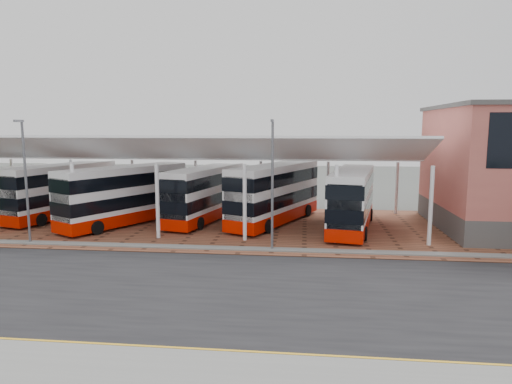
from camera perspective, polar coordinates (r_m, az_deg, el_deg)
ground at (r=22.89m, az=-4.27°, el=-11.34°), size 140.00×140.00×0.00m
road at (r=21.97m, az=-4.75°, el=-12.17°), size 120.00×14.00×0.02m
forecourt at (r=35.11m, az=2.82°, el=-4.37°), size 72.00×16.00×0.06m
sidewalk at (r=14.90m, az=-11.05°, el=-22.46°), size 120.00×4.00×0.14m
north_kerb at (r=28.72m, az=-2.01°, el=-7.12°), size 120.00×0.80×0.14m
yellow_line_near at (r=16.60m, az=-8.90°, el=-19.19°), size 120.00×0.12×0.01m
yellow_line_far at (r=16.86m, az=-8.62°, el=-18.74°), size 120.00×0.12×0.01m
canopy at (r=36.59m, az=-9.69°, el=5.15°), size 37.00×11.63×7.07m
lamp_west at (r=33.01m, az=-26.86°, el=1.58°), size 0.16×0.90×8.07m
lamp_east at (r=27.76m, az=2.06°, el=1.38°), size 0.16×0.90×8.07m
bus_0 at (r=44.42m, az=-27.52°, el=0.10°), size 6.05×10.20×4.16m
bus_1 at (r=41.73m, az=-23.11°, el=0.11°), size 5.38×11.08×4.46m
bus_2 at (r=36.97m, az=-16.09°, el=-0.45°), size 7.58×10.82×4.53m
bus_3 at (r=37.26m, az=-6.38°, el=-0.27°), size 4.86×10.81×4.34m
bus_4 at (r=36.12m, az=2.39°, el=-0.25°), size 6.85×11.37×4.64m
bus_5 at (r=34.62m, az=11.93°, el=-0.97°), size 4.46×10.98×4.41m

